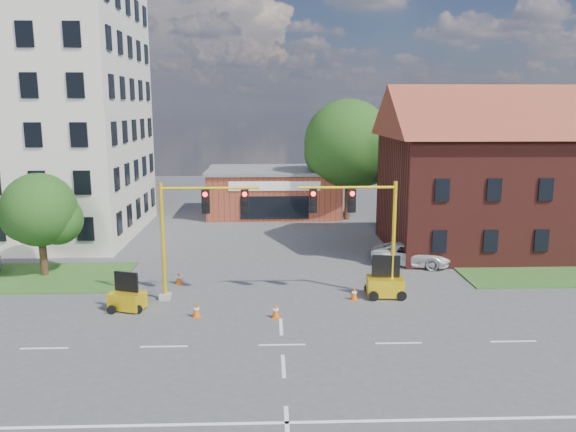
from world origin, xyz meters
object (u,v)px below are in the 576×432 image
(signal_mast_east, at_px, (363,225))
(trailer_west, at_px, (127,299))
(pickup_white, at_px, (411,254))
(signal_mast_west, at_px, (195,226))
(trailer_east, at_px, (385,284))

(signal_mast_east, height_order, trailer_west, signal_mast_east)
(signal_mast_east, relative_size, trailer_west, 3.25)
(trailer_west, xyz_separation_m, pickup_white, (16.14, 7.57, 0.10))
(signal_mast_west, height_order, signal_mast_east, same)
(pickup_white, bearing_deg, trailer_east, 174.68)
(trailer_west, bearing_deg, pickup_white, 44.29)
(signal_mast_east, distance_m, pickup_white, 8.04)
(signal_mast_west, xyz_separation_m, signal_mast_east, (8.71, 0.00, 0.00))
(trailer_west, relative_size, trailer_east, 0.88)
(signal_mast_east, height_order, pickup_white, signal_mast_east)
(pickup_white, bearing_deg, signal_mast_west, 135.40)
(trailer_west, distance_m, trailer_east, 13.33)
(trailer_west, bearing_deg, signal_mast_west, 44.19)
(pickup_white, bearing_deg, trailer_west, 135.37)
(trailer_east, bearing_deg, signal_mast_west, -175.38)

